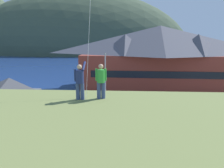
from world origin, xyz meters
TOP-DOWN VIEW (x-y plane):
  - ground_plane at (0.00, 0.00)m, footprint 600.00×600.00m
  - parking_lot_pad at (0.00, 5.00)m, footprint 40.00×20.00m
  - bay_water at (0.00, 60.00)m, footprint 360.00×84.00m
  - far_hill_east_peak at (-29.17, 117.79)m, footprint 95.81×49.72m
  - far_hill_center_saddle at (-26.16, 113.97)m, footprint 129.08×62.36m
  - harbor_lodge at (8.81, 21.64)m, footprint 28.55×12.58m
  - storage_shed_near_lot at (-9.99, 5.00)m, footprint 5.89×5.53m
  - storage_shed_waterside at (-2.23, 23.75)m, footprint 5.87×4.87m
  - wharf_dock at (-3.02, 34.70)m, footprint 3.20×13.17m
  - moored_boat_wharfside at (-6.43, 34.61)m, footprint 2.30×6.79m
  - parked_car_mid_row_near at (11.52, 7.21)m, footprint 4.30×2.25m
  - parked_car_corner_spot at (-2.57, 5.31)m, footprint 4.35×2.36m
  - parked_car_front_row_red at (0.57, -0.05)m, footprint 4.35×2.35m
  - parked_car_back_row_right at (5.88, 1.46)m, footprint 4.35×2.37m
  - parked_car_front_row_silver at (-7.43, -0.09)m, footprint 4.29×2.24m
  - parked_car_front_row_end at (3.23, 6.93)m, footprint 4.29×2.24m
  - parking_light_pole at (0.23, 10.55)m, footprint 0.24×0.78m
  - person_kite_flyer at (0.70, -8.37)m, footprint 0.52×0.65m
  - person_companion at (1.72, -8.11)m, footprint 0.55×0.40m

SIDE VIEW (x-z plane):
  - ground_plane at x=0.00m, z-range 0.00..0.00m
  - far_hill_east_peak at x=-29.17m, z-range -27.75..27.75m
  - far_hill_center_saddle at x=-26.16m, z-range -34.36..34.36m
  - bay_water at x=0.00m, z-range 0.00..0.03m
  - parking_lot_pad at x=0.00m, z-range 0.00..0.10m
  - wharf_dock at x=-3.02m, z-range 0.00..0.70m
  - moored_boat_wharfside at x=-6.43m, z-range -0.36..1.80m
  - parked_car_mid_row_near at x=11.52m, z-range 0.15..1.97m
  - parked_car_corner_spot at x=-2.57m, z-range 0.15..1.97m
  - parked_car_front_row_red at x=0.57m, z-range 0.15..1.97m
  - parked_car_back_row_right at x=5.88m, z-range 0.15..1.97m
  - parked_car_front_row_silver at x=-7.43m, z-range 0.15..1.97m
  - parked_car_front_row_end at x=3.23m, z-range 0.15..1.97m
  - storage_shed_waterside at x=-2.23m, z-range 0.08..4.32m
  - storage_shed_near_lot at x=-9.99m, z-range 0.10..4.98m
  - parking_light_pole at x=0.23m, z-range 0.64..7.77m
  - harbor_lodge at x=8.81m, z-range 0.36..11.53m
  - person_companion at x=1.72m, z-range 6.41..8.15m
  - person_kite_flyer at x=0.70m, z-range 6.37..8.23m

